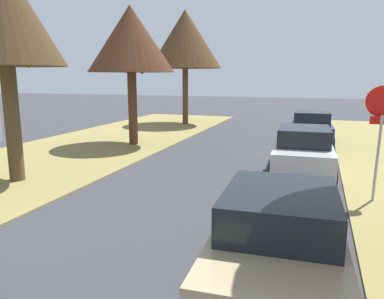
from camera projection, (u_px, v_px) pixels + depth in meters
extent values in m
cylinder|color=#9EA0A5|center=(377.00, 159.00, 9.28)|extent=(0.07, 0.34, 2.24)
cylinder|color=white|center=(382.00, 101.00, 9.16)|extent=(0.81, 0.19, 0.80)
cylinder|color=red|center=(382.00, 101.00, 9.16)|extent=(0.77, 0.19, 0.76)
cube|color=red|center=(380.00, 120.00, 9.20)|extent=(0.48, 0.10, 0.20)
cylinder|color=brown|center=(13.00, 125.00, 11.20)|extent=(0.45, 0.45, 3.45)
cone|color=#45321C|center=(2.00, 10.00, 10.56)|extent=(3.42, 3.42, 3.13)
cylinder|color=brown|center=(8.00, 41.00, 10.30)|extent=(0.90, 1.12, 1.47)
cylinder|color=brown|center=(20.00, 44.00, 11.32)|extent=(1.40, 0.27, 1.51)
cylinder|color=brown|center=(133.00, 109.00, 17.34)|extent=(0.42, 0.42, 3.35)
cone|color=#452718|center=(131.00, 39.00, 16.73)|extent=(3.94, 3.94, 2.95)
cylinder|color=brown|center=(135.00, 55.00, 17.34)|extent=(1.19, 0.31, 1.71)
cylinder|color=brown|center=(147.00, 61.00, 17.23)|extent=(1.23, 1.25, 1.15)
cylinder|color=brown|center=(185.00, 96.00, 24.87)|extent=(0.38, 0.38, 3.69)
cone|color=#462F1A|center=(185.00, 39.00, 24.16)|extent=(4.77, 4.77, 3.70)
cylinder|color=brown|center=(192.00, 57.00, 24.13)|extent=(0.37, 1.21, 1.51)
cylinder|color=brown|center=(191.00, 61.00, 24.17)|extent=(0.47, 1.03, 1.03)
cylinder|color=brown|center=(178.00, 60.00, 24.75)|extent=(0.53, 1.32, 1.21)
cube|color=tan|center=(279.00, 247.00, 5.81)|extent=(1.99, 4.47, 0.85)
cube|color=black|center=(280.00, 208.00, 5.46)|extent=(1.68, 2.09, 0.56)
cylinder|color=black|center=(240.00, 220.00, 7.66)|extent=(0.22, 0.61, 0.60)
cylinder|color=black|center=(330.00, 229.00, 7.17)|extent=(0.22, 0.61, 0.60)
cube|color=#BCBCC1|center=(303.00, 156.00, 12.47)|extent=(1.99, 4.47, 0.85)
cube|color=black|center=(304.00, 136.00, 12.13)|extent=(1.68, 2.09, 0.56)
cylinder|color=black|center=(279.00, 153.00, 14.32)|extent=(0.22, 0.61, 0.60)
cylinder|color=black|center=(327.00, 156.00, 13.84)|extent=(0.22, 0.61, 0.60)
cylinder|color=black|center=(272.00, 174.00, 11.22)|extent=(0.22, 0.61, 0.60)
cylinder|color=black|center=(333.00, 179.00, 10.74)|extent=(0.22, 0.61, 0.60)
cube|color=navy|center=(311.00, 131.00, 18.00)|extent=(1.99, 4.47, 0.85)
cube|color=black|center=(312.00, 117.00, 17.65)|extent=(1.68, 2.09, 0.56)
cylinder|color=black|center=(293.00, 132.00, 19.85)|extent=(0.22, 0.61, 0.60)
cylinder|color=black|center=(327.00, 133.00, 19.36)|extent=(0.22, 0.61, 0.60)
cylinder|color=black|center=(291.00, 142.00, 16.74)|extent=(0.22, 0.61, 0.60)
cylinder|color=black|center=(332.00, 144.00, 16.26)|extent=(0.22, 0.61, 0.60)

